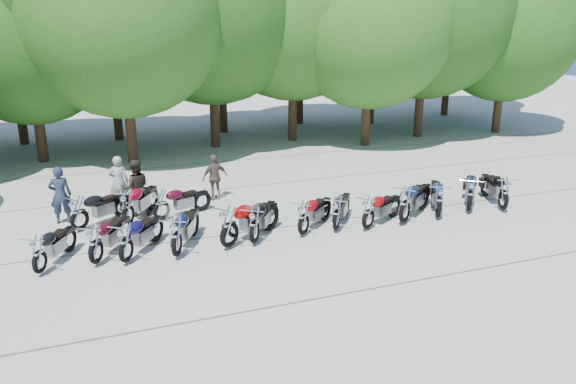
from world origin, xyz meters
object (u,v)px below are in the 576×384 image
object	(u,v)px
motorcycle_8	(369,212)
motorcycle_4	(229,225)
motorcycle_0	(39,253)
motorcycle_5	(254,224)
rider_0	(60,195)
rider_3	(119,182)
rider_2	(215,177)
motorcycle_2	(125,241)
motorcycle_1	(95,243)
motorcycle_12	(504,192)
motorcycle_6	(304,217)
motorcycle_14	(127,207)
motorcycle_9	(405,203)
rider_1	(136,188)
motorcycle_10	(439,199)
motorcycle_7	(337,213)
motorcycle_13	(79,212)
motorcycle_11	(470,193)
motorcycle_15	(161,203)
motorcycle_3	(176,235)

from	to	relation	value
motorcycle_8	motorcycle_4	bearing A→B (deg)	59.21
motorcycle_0	motorcycle_5	distance (m)	5.49
rider_0	rider_3	size ratio (longest dim) A/B	1.02
motorcycle_4	rider_2	size ratio (longest dim) A/B	1.55
rider_0	motorcycle_2	bearing A→B (deg)	116.70
motorcycle_1	motorcycle_12	xyz separation A→B (m)	(12.58, -0.24, 0.03)
motorcycle_4	motorcycle_12	bearing A→B (deg)	-124.42
motorcycle_6	motorcycle_14	xyz separation A→B (m)	(-4.67, 2.48, 0.07)
motorcycle_9	motorcycle_14	bearing A→B (deg)	33.45
rider_0	rider_2	world-z (taller)	rider_0
motorcycle_8	motorcycle_9	size ratio (longest dim) A/B	0.86
motorcycle_1	motorcycle_2	bearing A→B (deg)	-162.46
motorcycle_8	rider_3	distance (m)	8.23
motorcycle_5	rider_1	distance (m)	4.62
motorcycle_5	motorcycle_10	size ratio (longest dim) A/B	0.97
motorcycle_0	motorcycle_8	xyz separation A→B (m)	(8.97, -0.13, 0.01)
rider_1	motorcycle_0	bearing A→B (deg)	55.41
motorcycle_12	motorcycle_6	bearing A→B (deg)	18.27
motorcycle_2	rider_1	size ratio (longest dim) A/B	1.20
motorcycle_6	motorcycle_8	xyz separation A→B (m)	(1.97, -0.24, -0.01)
motorcycle_1	motorcycle_9	xyz separation A→B (m)	(8.92, -0.17, 0.07)
motorcycle_7	motorcycle_12	world-z (taller)	motorcycle_12
motorcycle_2	motorcycle_13	xyz separation A→B (m)	(-1.07, 2.82, -0.00)
motorcycle_0	motorcycle_2	world-z (taller)	motorcycle_2
motorcycle_14	motorcycle_2	bearing A→B (deg)	114.93
motorcycle_0	motorcycle_12	distance (m)	13.90
motorcycle_1	rider_3	bearing A→B (deg)	-70.91
motorcycle_2	rider_3	distance (m)	4.73
motorcycle_8	motorcycle_11	size ratio (longest dim) A/B	0.90
motorcycle_0	motorcycle_15	bearing A→B (deg)	-113.10
motorcycle_5	motorcycle_9	distance (m)	4.75
motorcycle_2	motorcycle_6	size ratio (longest dim) A/B	1.03
motorcycle_7	motorcycle_11	bearing A→B (deg)	-143.28
rider_0	rider_1	xyz separation A→B (m)	(2.23, -0.07, 0.02)
motorcycle_7	motorcycle_13	distance (m)	7.55
motorcycle_0	rider_0	xyz separation A→B (m)	(0.48, 3.74, 0.32)
motorcycle_5	motorcycle_12	distance (m)	8.41
motorcycle_0	motorcycle_4	world-z (taller)	motorcycle_4
motorcycle_12	rider_3	world-z (taller)	rider_3
motorcycle_0	motorcycle_3	xyz separation A→B (m)	(3.32, -0.16, 0.07)
motorcycle_10	rider_0	world-z (taller)	rider_0
rider_0	rider_3	bearing A→B (deg)	-148.71
motorcycle_5	motorcycle_13	xyz separation A→B (m)	(-4.52, 2.76, -0.01)
motorcycle_3	motorcycle_11	world-z (taller)	motorcycle_11
motorcycle_0	motorcycle_5	size ratio (longest dim) A/B	0.92
motorcycle_5	rider_1	size ratio (longest dim) A/B	1.21
motorcycle_8	rider_1	distance (m)	7.33
motorcycle_0	motorcycle_8	world-z (taller)	motorcycle_8
motorcycle_8	motorcycle_9	xyz separation A→B (m)	(1.27, 0.06, 0.10)
rider_2	motorcycle_9	bearing A→B (deg)	123.38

